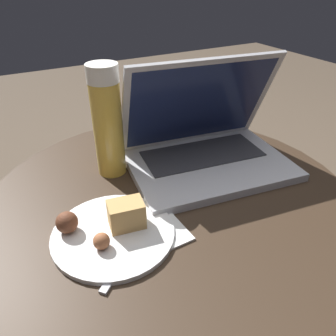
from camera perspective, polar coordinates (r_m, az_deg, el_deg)
name	(u,v)px	position (r m, az deg, el deg)	size (l,w,h in m)	color
ground_plane	(170,335)	(1.05, 0.38, -27.06)	(6.00, 6.00, 0.00)	brown
table	(171,242)	(0.76, 0.48, -12.74)	(0.75, 0.75, 0.50)	black
napkin	(132,236)	(0.58, -6.26, -11.62)	(0.18, 0.13, 0.00)	white
laptop	(205,144)	(0.76, 6.52, 4.13)	(0.39, 0.30, 0.24)	silver
beer_glass	(107,122)	(0.70, -10.50, 7.90)	(0.06, 0.06, 0.24)	gold
snack_plate	(112,229)	(0.58, -9.79, -10.40)	(0.21, 0.21, 0.06)	white
fork	(136,240)	(0.57, -5.64, -12.41)	(0.16, 0.14, 0.00)	silver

